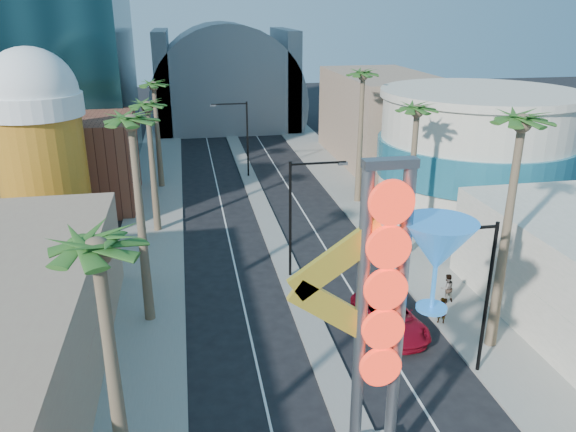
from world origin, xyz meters
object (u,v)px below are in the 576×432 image
object	(u,v)px
red_pickup	(390,317)
pedestrian_a	(442,310)
pedestrian_b	(447,288)
neon_sign	(404,303)

from	to	relation	value
red_pickup	pedestrian_a	xyz separation A→B (m)	(3.04, -0.02, 0.15)
red_pickup	pedestrian_b	xyz separation A→B (m)	(4.42, 2.23, 0.26)
red_pickup	pedestrian_a	size ratio (longest dim) A/B	3.61
red_pickup	pedestrian_a	bearing A→B (deg)	-6.74
neon_sign	red_pickup	world-z (taller)	neon_sign
neon_sign	pedestrian_b	distance (m)	15.45
red_pickup	neon_sign	bearing A→B (deg)	-116.26
pedestrian_a	pedestrian_b	distance (m)	2.63
neon_sign	red_pickup	distance (m)	12.04
neon_sign	pedestrian_b	size ratio (longest dim) A/B	6.89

